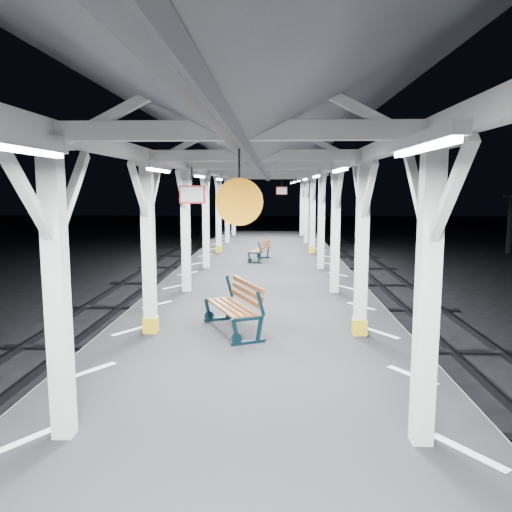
{
  "coord_description": "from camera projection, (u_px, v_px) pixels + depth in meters",
  "views": [
    {
      "loc": [
        0.36,
        -7.25,
        3.8
      ],
      "look_at": [
        -0.05,
        4.37,
        2.2
      ],
      "focal_mm": 35.0,
      "sensor_mm": 36.0,
      "label": 1
    }
  ],
  "objects": [
    {
      "name": "hazard_stripes_left",
      "position": [
        90.0,
        371.0,
        7.66
      ],
      "size": [
        1.0,
        48.0,
        0.01
      ],
      "primitive_type": "cube",
      "color": "silver",
      "rests_on": "platform"
    },
    {
      "name": "canopy",
      "position": [
        249.0,
        133.0,
        7.07
      ],
      "size": [
        5.4,
        49.0,
        4.65
      ],
      "color": "silver",
      "rests_on": "platform"
    },
    {
      "name": "ground",
      "position": [
        249.0,
        435.0,
        7.71
      ],
      "size": [
        120.0,
        120.0,
        0.0
      ],
      "primitive_type": "plane",
      "color": "black",
      "rests_on": "ground"
    },
    {
      "name": "hazard_stripes_right",
      "position": [
        412.0,
        375.0,
        7.49
      ],
      "size": [
        1.0,
        48.0,
        0.01
      ],
      "primitive_type": "cube",
      "color": "silver",
      "rests_on": "platform"
    },
    {
      "name": "bench_mid",
      "position": [
        237.0,
        305.0,
        9.75
      ],
      "size": [
        1.32,
        1.91,
        0.97
      ],
      "rotation": [
        0.0,
        0.0,
        0.42
      ],
      "color": "black",
      "rests_on": "platform"
    },
    {
      "name": "platform",
      "position": [
        249.0,
        404.0,
        7.64
      ],
      "size": [
        6.0,
        50.0,
        1.0
      ],
      "primitive_type": "cube",
      "color": "black",
      "rests_on": "ground"
    },
    {
      "name": "bench_far",
      "position": [
        261.0,
        250.0,
        19.16
      ],
      "size": [
        0.85,
        1.58,
        0.81
      ],
      "rotation": [
        0.0,
        0.0,
        -0.21
      ],
      "color": "black",
      "rests_on": "platform"
    }
  ]
}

